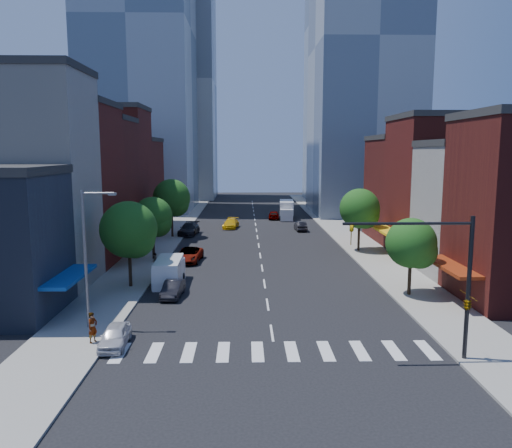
# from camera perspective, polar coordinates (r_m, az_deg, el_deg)

# --- Properties ---
(ground) EXTENTS (220.00, 220.00, 0.00)m
(ground) POSITION_cam_1_polar(r_m,az_deg,el_deg) (32.82, 1.82, -12.34)
(ground) COLOR black
(ground) RESTS_ON ground
(sidewalk_left) EXTENTS (5.00, 120.00, 0.15)m
(sidewalk_left) POSITION_cam_1_polar(r_m,az_deg,el_deg) (72.40, -9.85, -0.94)
(sidewalk_left) COLOR gray
(sidewalk_left) RESTS_ON ground
(sidewalk_right) EXTENTS (5.00, 120.00, 0.15)m
(sidewalk_right) POSITION_cam_1_polar(r_m,az_deg,el_deg) (72.99, 9.94, -0.86)
(sidewalk_right) COLOR gray
(sidewalk_right) RESTS_ON ground
(crosswalk) EXTENTS (19.00, 3.00, 0.01)m
(crosswalk) POSITION_cam_1_polar(r_m,az_deg,el_deg) (30.04, 2.15, -14.35)
(crosswalk) COLOR silver
(crosswalk) RESTS_ON ground
(bldg_left_1) EXTENTS (12.00, 8.00, 18.00)m
(bldg_left_1) POSITION_cam_1_polar(r_m,az_deg,el_deg) (46.88, -25.67, 4.35)
(bldg_left_1) COLOR silver
(bldg_left_1) RESTS_ON ground
(bldg_left_2) EXTENTS (12.00, 9.00, 16.00)m
(bldg_left_2) POSITION_cam_1_polar(r_m,az_deg,el_deg) (54.79, -21.96, 3.98)
(bldg_left_2) COLOR #581915
(bldg_left_2) RESTS_ON ground
(bldg_left_3) EXTENTS (12.00, 8.00, 15.00)m
(bldg_left_3) POSITION_cam_1_polar(r_m,az_deg,el_deg) (62.83, -19.23, 4.14)
(bldg_left_3) COLOR #4F1613
(bldg_left_3) RESTS_ON ground
(bldg_left_4) EXTENTS (12.00, 9.00, 17.00)m
(bldg_left_4) POSITION_cam_1_polar(r_m,az_deg,el_deg) (70.90, -17.17, 5.47)
(bldg_left_4) COLOR #581915
(bldg_left_4) RESTS_ON ground
(bldg_left_5) EXTENTS (12.00, 10.00, 13.00)m
(bldg_left_5) POSITION_cam_1_polar(r_m,az_deg,el_deg) (80.18, -15.27, 4.41)
(bldg_left_5) COLOR #4F1613
(bldg_left_5) RESTS_ON ground
(bldg_right_1) EXTENTS (12.00, 8.00, 12.00)m
(bldg_right_1) POSITION_cam_1_polar(r_m,az_deg,el_deg) (51.31, 24.99, 1.30)
(bldg_right_1) COLOR silver
(bldg_right_1) RESTS_ON ground
(bldg_right_2) EXTENTS (12.00, 10.00, 15.00)m
(bldg_right_2) POSITION_cam_1_polar(r_m,az_deg,el_deg) (59.34, 21.26, 3.82)
(bldg_right_2) COLOR #581915
(bldg_right_2) RESTS_ON ground
(bldg_right_3) EXTENTS (12.00, 10.00, 13.00)m
(bldg_right_3) POSITION_cam_1_polar(r_m,az_deg,el_deg) (68.72, 18.04, 3.68)
(bldg_right_3) COLOR #4F1613
(bldg_right_3) RESTS_ON ground
(tower_nw) EXTENTS (20.00, 22.00, 70.00)m
(tower_nw) POSITION_cam_1_polar(r_m,az_deg,el_deg) (105.32, -13.27, 20.97)
(tower_nw) COLOR #8C99A8
(tower_nw) RESTS_ON ground
(tower_ne) EXTENTS (18.00, 20.00, 60.00)m
(tower_ne) POSITION_cam_1_polar(r_m,az_deg,el_deg) (96.94, 12.36, 19.10)
(tower_ne) COLOR #9EA5AD
(tower_ne) RESTS_ON ground
(tower_far_e) EXTENTS (22.00, 22.00, 80.00)m
(tower_far_e) POSITION_cam_1_polar(r_m,az_deg,el_deg) (121.84, 11.76, 21.66)
(tower_far_e) COLOR #8C99A8
(tower_far_e) RESTS_ON ground
(tower_far_w) EXTENTS (18.00, 18.00, 56.00)m
(tower_far_w) POSITION_cam_1_polar(r_m,az_deg,el_deg) (127.77, -8.95, 15.62)
(tower_far_w) COLOR #9EA5AD
(tower_far_w) RESTS_ON ground
(traffic_signal) EXTENTS (7.24, 2.24, 8.00)m
(traffic_signal) POSITION_cam_1_polar(r_m,az_deg,el_deg) (29.59, 22.12, -6.84)
(traffic_signal) COLOR black
(traffic_signal) RESTS_ON sidewalk_right
(streetlight) EXTENTS (2.25, 0.25, 9.00)m
(streetlight) POSITION_cam_1_polar(r_m,az_deg,el_deg) (33.82, -18.65, -2.86)
(streetlight) COLOR slate
(streetlight) RESTS_ON sidewalk_left
(tree_left_near) EXTENTS (4.80, 4.80, 7.30)m
(tree_left_near) POSITION_cam_1_polar(r_m,az_deg,el_deg) (43.21, -14.16, -0.87)
(tree_left_near) COLOR black
(tree_left_near) RESTS_ON sidewalk_left
(tree_left_mid) EXTENTS (4.20, 4.20, 6.65)m
(tree_left_mid) POSITION_cam_1_polar(r_m,az_deg,el_deg) (53.92, -11.58, 0.64)
(tree_left_mid) COLOR black
(tree_left_mid) RESTS_ON sidewalk_left
(tree_left_far) EXTENTS (5.00, 5.00, 7.75)m
(tree_left_far) POSITION_cam_1_polar(r_m,az_deg,el_deg) (67.58, -9.50, 2.80)
(tree_left_far) COLOR black
(tree_left_far) RESTS_ON sidewalk_left
(tree_right_near) EXTENTS (4.00, 4.00, 6.20)m
(tree_right_near) POSITION_cam_1_polar(r_m,az_deg,el_deg) (41.50, 17.53, -2.32)
(tree_right_near) COLOR black
(tree_right_near) RESTS_ON sidewalk_right
(tree_right_far) EXTENTS (4.60, 4.60, 7.20)m
(tree_right_far) POSITION_cam_1_polar(r_m,az_deg,el_deg) (58.53, 11.91, 1.56)
(tree_right_far) COLOR black
(tree_right_far) RESTS_ON sidewalk_right
(parked_car_front) EXTENTS (1.67, 3.85, 1.29)m
(parked_car_front) POSITION_cam_1_polar(r_m,az_deg,el_deg) (31.65, -15.82, -12.22)
(parked_car_front) COLOR silver
(parked_car_front) RESTS_ON ground
(parked_car_second) EXTENTS (1.62, 4.02, 1.30)m
(parked_car_second) POSITION_cam_1_polar(r_m,az_deg,el_deg) (40.79, -9.48, -7.33)
(parked_car_second) COLOR black
(parked_car_second) RESTS_ON ground
(parked_car_third) EXTENTS (2.88, 5.49, 1.47)m
(parked_car_third) POSITION_cam_1_polar(r_m,az_deg,el_deg) (53.14, -7.68, -3.52)
(parked_car_third) COLOR #999999
(parked_car_third) RESTS_ON ground
(parked_car_rear) EXTENTS (2.86, 5.83, 1.63)m
(parked_car_rear) POSITION_cam_1_polar(r_m,az_deg,el_deg) (70.08, -7.67, -0.58)
(parked_car_rear) COLOR black
(parked_car_rear) RESTS_ON ground
(cargo_van_near) EXTENTS (2.27, 5.33, 2.25)m
(cargo_van_near) POSITION_cam_1_polar(r_m,az_deg,el_deg) (44.50, -9.95, -5.41)
(cargo_van_near) COLOR white
(cargo_van_near) RESTS_ON ground
(cargo_van_far) EXTENTS (2.31, 4.80, 1.97)m
(cargo_van_far) POSITION_cam_1_polar(r_m,az_deg,el_deg) (44.35, -9.94, -5.64)
(cargo_van_far) COLOR white
(cargo_van_far) RESTS_ON ground
(taxi) EXTENTS (2.64, 5.12, 1.42)m
(taxi) POSITION_cam_1_polar(r_m,az_deg,el_deg) (75.67, -2.89, 0.06)
(taxi) COLOR #E7B30C
(taxi) RESTS_ON ground
(traffic_car_oncoming) EXTENTS (1.62, 4.15, 1.35)m
(traffic_car_oncoming) POSITION_cam_1_polar(r_m,az_deg,el_deg) (73.42, 5.10, -0.24)
(traffic_car_oncoming) COLOR black
(traffic_car_oncoming) RESTS_ON ground
(traffic_car_far) EXTENTS (1.97, 4.39, 1.46)m
(traffic_car_far) POSITION_cam_1_polar(r_m,az_deg,el_deg) (85.54, 2.04, 1.04)
(traffic_car_far) COLOR #999999
(traffic_car_far) RESTS_ON ground
(box_truck) EXTENTS (2.82, 7.75, 3.06)m
(box_truck) POSITION_cam_1_polar(r_m,az_deg,el_deg) (86.11, 3.51, 1.56)
(box_truck) COLOR silver
(box_truck) RESTS_ON ground
(pedestrian_near) EXTENTS (0.71, 0.81, 1.87)m
(pedestrian_near) POSITION_cam_1_polar(r_m,az_deg,el_deg) (32.14, -18.17, -11.17)
(pedestrian_near) COLOR #999999
(pedestrian_near) RESTS_ON sidewalk_left
(pedestrian_far) EXTENTS (0.64, 0.82, 1.68)m
(pedestrian_far) POSITION_cam_1_polar(r_m,az_deg,el_deg) (49.47, -11.53, -4.21)
(pedestrian_far) COLOR #999999
(pedestrian_far) RESTS_ON sidewalk_left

